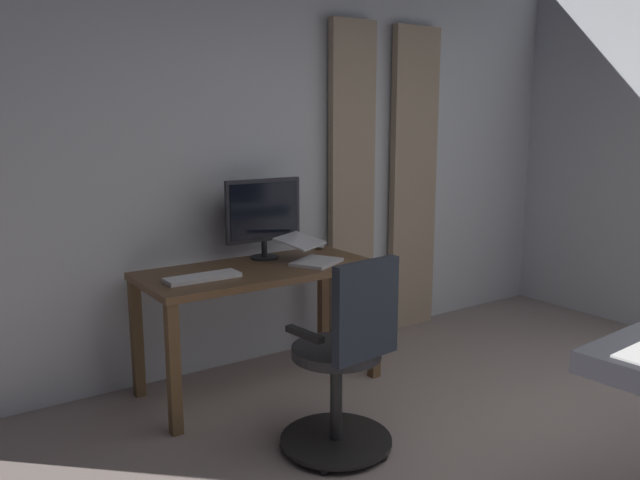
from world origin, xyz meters
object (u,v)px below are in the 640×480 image
computer_mouse (319,246)px  desk (259,284)px  office_chair (345,365)px  computer_keyboard (203,277)px  laptop (310,254)px  computer_monitor (264,213)px

computer_mouse → desk: bearing=23.0°
office_chair → computer_keyboard: office_chair is taller
laptop → computer_monitor: bearing=-86.9°
desk → computer_keyboard: size_ratio=3.37×
laptop → computer_mouse: 0.44m
computer_keyboard → desk: bearing=-168.8°
computer_keyboard → computer_mouse: computer_mouse is taller
desk → laptop: 0.36m
office_chair → computer_keyboard: 0.97m
computer_monitor → laptop: computer_monitor is taller
computer_monitor → computer_mouse: 0.53m
desk → computer_keyboard: (0.40, 0.08, 0.11)m
computer_keyboard → computer_mouse: 1.06m
computer_monitor → office_chair: bearing=79.8°
office_chair → computer_keyboard: size_ratio=2.37×
laptop → computer_mouse: laptop is taller
desk → laptop: bearing=167.2°
office_chair → computer_keyboard: (0.35, -0.85, 0.30)m
office_chair → laptop: bearing=60.4°
computer_keyboard → laptop: size_ratio=0.96×
office_chair → computer_monitor: size_ratio=1.91×
computer_keyboard → laptop: (-0.72, -0.01, 0.04)m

